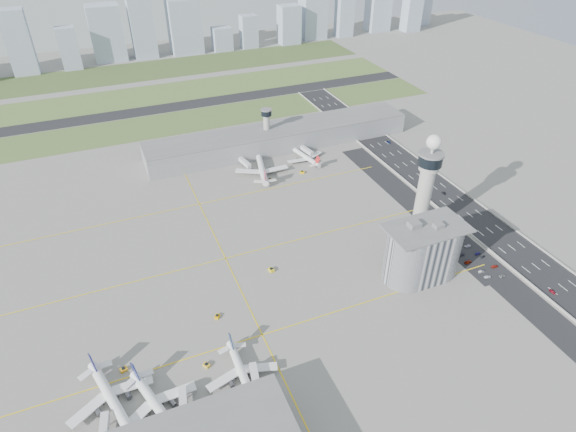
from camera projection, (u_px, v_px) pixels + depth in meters
name	position (u px, v px, depth m)	size (l,w,h in m)	color
ground	(313.00, 273.00, 258.46)	(1000.00, 1000.00, 0.00)	gray
grass_strip_0	(184.00, 122.00, 422.85)	(480.00, 50.00, 0.08)	#405C2B
grass_strip_1	(168.00, 93.00, 479.76)	(480.00, 60.00, 0.08)	#586F34
grass_strip_2	(154.00, 70.00, 540.47)	(480.00, 70.00, 0.08)	#3D5226
runway	(175.00, 107.00, 450.92)	(480.00, 22.00, 0.10)	black
highway	(483.00, 225.00, 294.75)	(28.00, 500.00, 0.10)	black
barrier_left	(465.00, 229.00, 290.01)	(0.60, 500.00, 1.20)	#9E9E99
barrier_right	(501.00, 219.00, 298.85)	(0.60, 500.00, 1.20)	#9E9E99
landside_road	(461.00, 244.00, 279.27)	(18.00, 260.00, 0.08)	black
parking_lot	(472.00, 257.00, 269.53)	(20.00, 44.00, 0.10)	black
taxiway_line_h_0	(262.00, 335.00, 223.06)	(260.00, 0.60, 0.01)	yellow
taxiway_line_h_1	(225.00, 258.00, 268.59)	(260.00, 0.60, 0.01)	yellow
taxiway_line_h_2	(199.00, 204.00, 314.12)	(260.00, 0.60, 0.01)	yellow
taxiway_line_v	(225.00, 258.00, 268.59)	(0.60, 260.00, 0.01)	yellow
control_tower	(426.00, 184.00, 267.31)	(14.00, 14.00, 64.50)	#ADAAA5
secondary_tower	(267.00, 125.00, 371.04)	(8.60, 8.60, 31.90)	#ADAAA5
admin_building	(422.00, 251.00, 249.47)	(42.00, 24.00, 33.50)	#B2B2B7
terminal_pier	(280.00, 137.00, 378.89)	(210.00, 32.00, 15.80)	gray
airplane_near_a	(110.00, 395.00, 190.07)	(41.83, 35.56, 11.71)	white
airplane_near_b	(157.00, 404.00, 187.20)	(40.73, 34.62, 11.40)	white
airplane_near_c	(243.00, 372.00, 199.90)	(36.94, 31.40, 10.34)	white
airplane_far_a	(262.00, 165.00, 344.80)	(45.41, 38.59, 12.71)	white
airplane_far_b	(305.00, 154.00, 361.56)	(36.03, 30.63, 10.09)	white
jet_bridge_near_1	(185.00, 421.00, 184.34)	(14.00, 3.00, 5.70)	silver
jet_bridge_near_2	(258.00, 394.00, 193.81)	(14.00, 3.00, 5.70)	silver
jet_bridge_far_0	(240.00, 160.00, 357.63)	(14.00, 3.00, 5.70)	silver
jet_bridge_far_1	(302.00, 149.00, 373.42)	(14.00, 3.00, 5.70)	silver
tug_0	(124.00, 369.00, 206.22)	(2.16, 3.13, 1.82)	orange
tug_1	(217.00, 316.00, 231.62)	(1.95, 2.83, 1.65)	#F5AA00
tug_2	(206.00, 365.00, 208.15)	(2.04, 2.97, 1.73)	gold
tug_3	(271.00, 270.00, 259.36)	(2.28, 3.32, 1.93)	yellow
tug_4	(270.00, 180.00, 338.31)	(2.11, 3.07, 1.78)	#EDA411
tug_5	(302.00, 172.00, 347.07)	(2.22, 3.23, 1.88)	#F2BA01
car_lot_0	(487.00, 277.00, 255.15)	(1.52, 3.77, 1.29)	white
car_lot_1	(482.00, 272.00, 258.57)	(1.30, 3.73, 1.23)	gray
car_lot_2	(468.00, 262.00, 265.12)	(1.99, 4.31, 1.20)	maroon
car_lot_3	(461.00, 255.00, 270.34)	(1.80, 4.42, 1.28)	#23232C
car_lot_4	(455.00, 248.00, 274.99)	(1.39, 3.46, 1.18)	navy
car_lot_5	(444.00, 241.00, 280.33)	(1.38, 3.96, 1.31)	silver
car_lot_6	(502.00, 276.00, 255.74)	(1.83, 3.96, 1.10)	gray
car_lot_7	(495.00, 266.00, 262.10)	(1.66, 4.09, 1.19)	maroon
car_lot_8	(483.00, 257.00, 269.08)	(1.30, 3.22, 1.10)	#24262D
car_lot_9	(478.00, 254.00, 271.20)	(1.20, 3.43, 1.13)	#150F4C
car_lot_10	(468.00, 246.00, 276.89)	(1.84, 4.00, 1.11)	silver
car_lot_11	(462.00, 238.00, 282.90)	(1.67, 4.12, 1.20)	gray
car_hw_0	(552.00, 292.00, 245.90)	(1.39, 3.46, 1.18)	maroon
car_hw_1	(444.00, 193.00, 324.26)	(1.16, 3.33, 1.10)	black
car_hw_2	(388.00, 142.00, 387.76)	(2.00, 4.34, 1.21)	navy
car_hw_4	(337.00, 117.00, 430.06)	(1.36, 3.39, 1.15)	gray
skyline_bldg_5	(19.00, 42.00, 510.45)	(25.49, 20.39, 66.89)	#9EADC1
skyline_bldg_6	(69.00, 48.00, 530.27)	(20.04, 16.03, 45.20)	#9EADC1
skyline_bldg_7	(107.00, 33.00, 553.77)	(35.76, 28.61, 61.22)	#9EADC1
skyline_bldg_8	(141.00, 21.00, 556.05)	(26.33, 21.06, 83.39)	#9EADC1
skyline_bldg_9	(184.00, 26.00, 578.38)	(36.96, 29.57, 62.11)	#9EADC1
skyline_bldg_10	(222.00, 39.00, 595.19)	(23.01, 18.41, 27.75)	#9EADC1
skyline_bldg_11	(249.00, 32.00, 602.79)	(20.22, 16.18, 38.97)	#9EADC1
skyline_bldg_12	(289.00, 25.00, 615.99)	(26.14, 20.92, 46.89)	#9EADC1
skyline_bldg_13	(313.00, 6.00, 627.67)	(32.26, 25.81, 81.20)	#9EADC1
skyline_bldg_14	(345.00, 9.00, 639.71)	(21.59, 17.28, 68.75)	#9EADC1
skyline_bldg_15	(379.00, 7.00, 666.53)	(30.25, 24.20, 63.40)	#9EADC1
skyline_bldg_16	(413.00, 4.00, 662.82)	(23.04, 18.43, 71.56)	#9EADC1
skyline_bldg_17	(422.00, 9.00, 703.78)	(22.64, 18.11, 41.06)	#9EADC1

